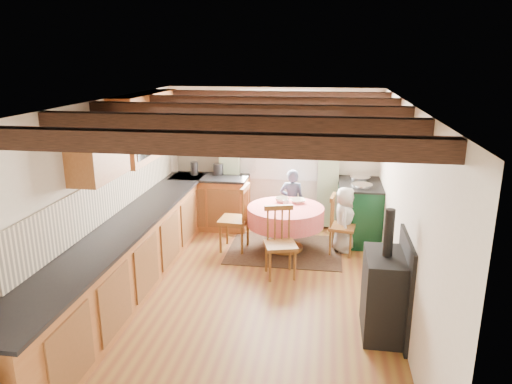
% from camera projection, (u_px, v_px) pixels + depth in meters
% --- Properties ---
extents(floor, '(3.60, 5.50, 0.00)m').
position_uv_depth(floor, '(246.00, 298.00, 5.91)').
color(floor, olive).
rests_on(floor, ground).
extents(ceiling, '(3.60, 5.50, 0.00)m').
position_uv_depth(ceiling, '(245.00, 103.00, 5.25)').
color(ceiling, white).
rests_on(ceiling, ground).
extents(wall_back, '(3.60, 0.00, 2.40)m').
position_uv_depth(wall_back, '(273.00, 158.00, 8.19)').
color(wall_back, silver).
rests_on(wall_back, ground).
extents(wall_front, '(3.60, 0.00, 2.40)m').
position_uv_depth(wall_front, '(170.00, 340.00, 2.97)').
color(wall_front, silver).
rests_on(wall_front, ground).
extents(wall_left, '(0.00, 5.50, 2.40)m').
position_uv_depth(wall_left, '(102.00, 200.00, 5.84)').
color(wall_left, silver).
rests_on(wall_left, ground).
extents(wall_right, '(0.00, 5.50, 2.40)m').
position_uv_depth(wall_right, '(404.00, 214.00, 5.32)').
color(wall_right, silver).
rests_on(wall_right, ground).
extents(beam_a, '(3.60, 0.16, 0.16)m').
position_uv_depth(beam_a, '(196.00, 143.00, 3.37)').
color(beam_a, '#3A2016').
rests_on(beam_a, ceiling).
extents(beam_b, '(3.60, 0.16, 0.16)m').
position_uv_depth(beam_b, '(226.00, 124.00, 4.32)').
color(beam_b, '#3A2016').
rests_on(beam_b, ceiling).
extents(beam_c, '(3.60, 0.16, 0.16)m').
position_uv_depth(beam_c, '(245.00, 111.00, 5.27)').
color(beam_c, '#3A2016').
rests_on(beam_c, ceiling).
extents(beam_d, '(3.60, 0.16, 0.16)m').
position_uv_depth(beam_d, '(258.00, 103.00, 6.22)').
color(beam_d, '#3A2016').
rests_on(beam_d, ceiling).
extents(beam_e, '(3.60, 0.16, 0.16)m').
position_uv_depth(beam_e, '(268.00, 96.00, 7.17)').
color(beam_e, '#3A2016').
rests_on(beam_e, ceiling).
extents(splash_left, '(0.02, 4.50, 0.55)m').
position_uv_depth(splash_left, '(114.00, 193.00, 6.12)').
color(splash_left, beige).
rests_on(splash_left, wall_left).
extents(splash_back, '(1.40, 0.02, 0.55)m').
position_uv_depth(splash_back, '(216.00, 157.00, 8.32)').
color(splash_back, beige).
rests_on(splash_back, wall_back).
extents(base_cabinet_left, '(0.60, 5.30, 0.88)m').
position_uv_depth(base_cabinet_left, '(129.00, 258.00, 6.01)').
color(base_cabinet_left, '#9D6130').
rests_on(base_cabinet_left, floor).
extents(base_cabinet_back, '(1.30, 0.60, 0.88)m').
position_uv_depth(base_cabinet_back, '(211.00, 203.00, 8.27)').
color(base_cabinet_back, '#9D6130').
rests_on(base_cabinet_back, floor).
extents(worktop_left, '(0.64, 5.30, 0.04)m').
position_uv_depth(worktop_left, '(128.00, 224.00, 5.88)').
color(worktop_left, black).
rests_on(worktop_left, base_cabinet_left).
extents(worktop_back, '(1.30, 0.64, 0.04)m').
position_uv_depth(worktop_back, '(210.00, 177.00, 8.13)').
color(worktop_back, black).
rests_on(worktop_back, base_cabinet_back).
extents(wall_cabinet_glass, '(0.34, 1.80, 0.90)m').
position_uv_depth(wall_cabinet_glass, '(147.00, 125.00, 6.75)').
color(wall_cabinet_glass, '#9D6130').
rests_on(wall_cabinet_glass, wall_left).
extents(wall_cabinet_solid, '(0.34, 0.90, 0.70)m').
position_uv_depth(wall_cabinet_solid, '(98.00, 149.00, 5.34)').
color(wall_cabinet_solid, '#9D6130').
rests_on(wall_cabinet_solid, wall_left).
extents(window_frame, '(1.34, 0.03, 1.54)m').
position_uv_depth(window_frame, '(279.00, 135.00, 8.05)').
color(window_frame, white).
rests_on(window_frame, wall_back).
extents(window_pane, '(1.20, 0.01, 1.40)m').
position_uv_depth(window_pane, '(279.00, 135.00, 8.06)').
color(window_pane, white).
rests_on(window_pane, wall_back).
extents(curtain_left, '(0.35, 0.10, 2.10)m').
position_uv_depth(curtain_left, '(229.00, 164.00, 8.24)').
color(curtain_left, '#A5C496').
rests_on(curtain_left, wall_back).
extents(curtain_right, '(0.35, 0.10, 2.10)m').
position_uv_depth(curtain_right, '(328.00, 167.00, 7.99)').
color(curtain_right, '#A5C496').
rests_on(curtain_right, wall_back).
extents(curtain_rod, '(2.00, 0.03, 0.03)m').
position_uv_depth(curtain_rod, '(279.00, 100.00, 7.81)').
color(curtain_rod, black).
rests_on(curtain_rod, wall_back).
extents(wall_picture, '(0.04, 0.50, 0.60)m').
position_uv_depth(wall_picture, '(383.00, 136.00, 7.37)').
color(wall_picture, gold).
rests_on(wall_picture, wall_right).
extents(wall_plate, '(0.30, 0.02, 0.30)m').
position_uv_depth(wall_plate, '(336.00, 131.00, 7.87)').
color(wall_plate, silver).
rests_on(wall_plate, wall_back).
extents(rug, '(1.73, 1.35, 0.01)m').
position_uv_depth(rug, '(285.00, 250.00, 7.38)').
color(rug, '#423521').
rests_on(rug, floor).
extents(dining_table, '(1.16, 1.16, 0.70)m').
position_uv_depth(dining_table, '(285.00, 229.00, 7.28)').
color(dining_table, '#CD7879').
rests_on(dining_table, floor).
extents(chair_near, '(0.52, 0.53, 0.97)m').
position_uv_depth(chair_near, '(281.00, 243.00, 6.39)').
color(chair_near, brown).
rests_on(chair_near, floor).
extents(chair_left, '(0.50, 0.48, 1.04)m').
position_uv_depth(chair_left, '(234.00, 217.00, 7.28)').
color(chair_left, brown).
rests_on(chair_left, floor).
extents(chair_right, '(0.46, 0.45, 0.91)m').
position_uv_depth(chair_right, '(342.00, 225.00, 7.15)').
color(chair_right, brown).
rests_on(chair_right, floor).
extents(aga_range, '(0.68, 1.05, 0.97)m').
position_uv_depth(aga_range, '(359.00, 211.00, 7.69)').
color(aga_range, '#0E3A1F').
rests_on(aga_range, floor).
extents(cast_iron_stove, '(0.42, 0.71, 1.41)m').
position_uv_depth(cast_iron_stove, '(386.00, 273.00, 5.00)').
color(cast_iron_stove, black).
rests_on(cast_iron_stove, floor).
extents(child_far, '(0.42, 0.29, 1.12)m').
position_uv_depth(child_far, '(292.00, 202.00, 7.90)').
color(child_far, '#2F374E').
rests_on(child_far, floor).
extents(child_right, '(0.35, 0.51, 1.01)m').
position_uv_depth(child_right, '(344.00, 219.00, 7.23)').
color(child_right, beige).
rests_on(child_right, floor).
extents(bowl_a, '(0.31, 0.31, 0.06)m').
position_uv_depth(bowl_a, '(298.00, 201.00, 7.40)').
color(bowl_a, silver).
rests_on(bowl_a, dining_table).
extents(bowl_b, '(0.26, 0.26, 0.07)m').
position_uv_depth(bowl_b, '(282.00, 200.00, 7.44)').
color(bowl_b, silver).
rests_on(bowl_b, dining_table).
extents(cup, '(0.14, 0.14, 0.09)m').
position_uv_depth(cup, '(286.00, 203.00, 7.23)').
color(cup, silver).
rests_on(cup, dining_table).
extents(canister_tall, '(0.13, 0.13, 0.22)m').
position_uv_depth(canister_tall, '(194.00, 168.00, 8.19)').
color(canister_tall, '#262628').
rests_on(canister_tall, worktop_back).
extents(canister_wide, '(0.17, 0.17, 0.19)m').
position_uv_depth(canister_wide, '(218.00, 169.00, 8.21)').
color(canister_wide, '#262628').
rests_on(canister_wide, worktop_back).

